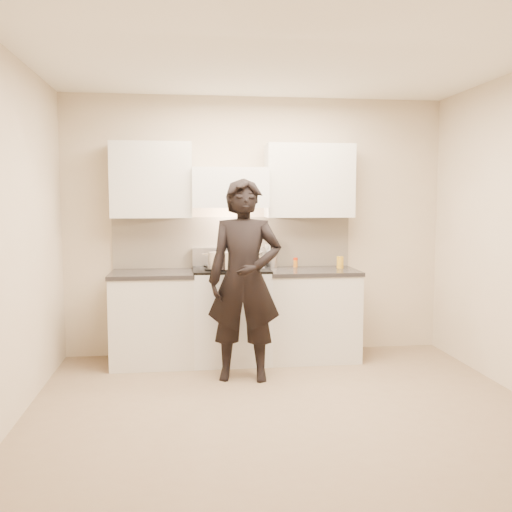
{
  "coord_description": "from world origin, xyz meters",
  "views": [
    {
      "loc": [
        -0.76,
        -4.25,
        1.62
      ],
      "look_at": [
        -0.09,
        1.05,
        1.1
      ],
      "focal_mm": 40.0,
      "sensor_mm": 36.0,
      "label": 1
    }
  ],
  "objects_px": {
    "wok": "(247,256)",
    "utensil_crock": "(271,258)",
    "counter_right": "(311,314)",
    "person": "(244,280)",
    "stove": "(231,314)"
  },
  "relations": [
    {
      "from": "wok",
      "to": "utensil_crock",
      "type": "distance_m",
      "value": 0.29
    },
    {
      "from": "counter_right",
      "to": "wok",
      "type": "distance_m",
      "value": 0.89
    },
    {
      "from": "wok",
      "to": "person",
      "type": "relative_size",
      "value": 0.24
    },
    {
      "from": "counter_right",
      "to": "person",
      "type": "bearing_deg",
      "value": -140.53
    },
    {
      "from": "stove",
      "to": "person",
      "type": "xyz_separation_m",
      "value": [
        0.07,
        -0.62,
        0.43
      ]
    },
    {
      "from": "stove",
      "to": "wok",
      "type": "xyz_separation_m",
      "value": [
        0.18,
        0.13,
        0.58
      ]
    },
    {
      "from": "utensil_crock",
      "to": "person",
      "type": "bearing_deg",
      "value": -113.52
    },
    {
      "from": "wok",
      "to": "person",
      "type": "bearing_deg",
      "value": -98.3
    },
    {
      "from": "wok",
      "to": "utensil_crock",
      "type": "height_order",
      "value": "utensil_crock"
    },
    {
      "from": "stove",
      "to": "counter_right",
      "type": "relative_size",
      "value": 1.04
    },
    {
      "from": "wok",
      "to": "counter_right",
      "type": "bearing_deg",
      "value": -11.59
    },
    {
      "from": "counter_right",
      "to": "person",
      "type": "relative_size",
      "value": 0.51
    },
    {
      "from": "wok",
      "to": "utensil_crock",
      "type": "xyz_separation_m",
      "value": [
        0.27,
        0.11,
        -0.03
      ]
    },
    {
      "from": "counter_right",
      "to": "person",
      "type": "xyz_separation_m",
      "value": [
        -0.76,
        -0.62,
        0.45
      ]
    },
    {
      "from": "stove",
      "to": "utensil_crock",
      "type": "bearing_deg",
      "value": 28.58
    }
  ]
}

